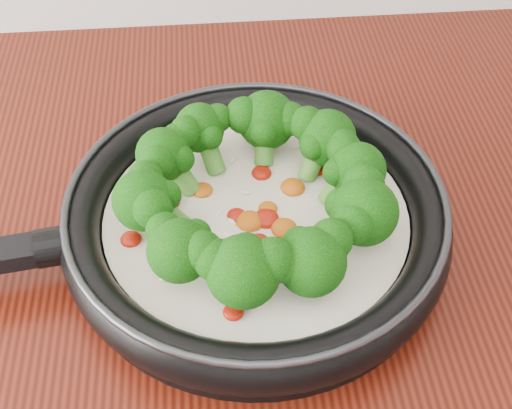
{
  "coord_description": "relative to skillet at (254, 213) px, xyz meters",
  "views": [
    {
      "loc": [
        -0.09,
        0.66,
        1.4
      ],
      "look_at": [
        -0.05,
        1.09,
        0.95
      ],
      "focal_mm": 47.99,
      "sensor_mm": 36.0,
      "label": 1
    }
  ],
  "objects": [
    {
      "name": "skillet",
      "position": [
        0.0,
        0.0,
        0.0
      ],
      "size": [
        0.58,
        0.41,
        0.11
      ],
      "color": "black",
      "rests_on": "counter"
    }
  ]
}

